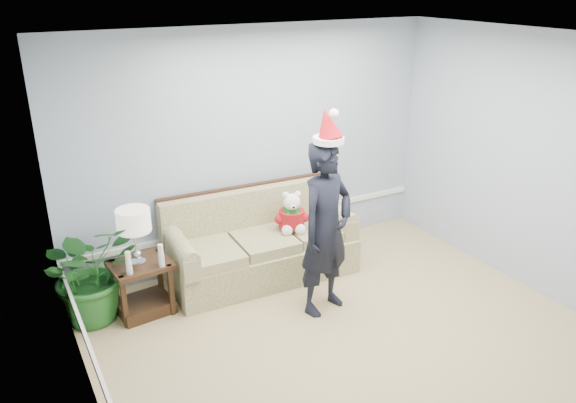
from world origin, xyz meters
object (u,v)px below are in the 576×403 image
(sofa, at_px, (259,246))
(side_table, at_px, (144,293))
(houseplant, at_px, (90,271))
(man, at_px, (326,229))
(teddy_bear, at_px, (292,216))
(table_lamp, at_px, (134,223))

(sofa, relative_size, side_table, 3.40)
(houseplant, xyz_separation_m, man, (2.08, -0.94, 0.36))
(houseplant, distance_m, teddy_bear, 2.19)
(teddy_bear, bearing_deg, man, -78.08)
(teddy_bear, bearing_deg, sofa, -178.85)
(sofa, relative_size, teddy_bear, 4.46)
(houseplant, xyz_separation_m, teddy_bear, (2.18, -0.10, 0.15))
(side_table, height_order, table_lamp, table_lamp)
(teddy_bear, bearing_deg, houseplant, -163.88)
(side_table, bearing_deg, sofa, 6.14)
(sofa, xyz_separation_m, side_table, (-1.37, -0.15, -0.13))
(table_lamp, height_order, man, man)
(sofa, bearing_deg, houseplant, -177.04)
(side_table, relative_size, houseplant, 0.59)
(sofa, bearing_deg, table_lamp, -171.20)
(side_table, distance_m, man, 1.94)
(side_table, xyz_separation_m, man, (1.63, -0.81, 0.66))
(sofa, relative_size, table_lamp, 3.64)
(table_lamp, relative_size, man, 0.33)
(sofa, xyz_separation_m, table_lamp, (-1.39, -0.15, 0.65))
(side_table, relative_size, table_lamp, 1.07)
(table_lamp, xyz_separation_m, teddy_bear, (1.75, 0.04, -0.32))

